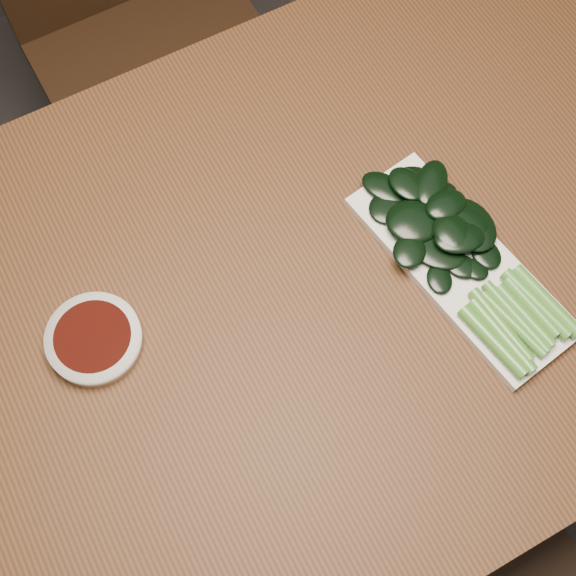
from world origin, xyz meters
The scene contains 6 objects.
ground centered at (0.00, 0.00, 0.00)m, with size 6.00×6.00×0.00m, color #292727.
table centered at (0.00, 0.00, 0.68)m, with size 1.40×0.80×0.75m.
chair_far centered at (0.07, 0.69, 0.49)m, with size 0.44×0.44×0.89m.
sauce_bowl centered at (-0.24, 0.05, 0.76)m, with size 0.11×0.11×0.02m.
serving_plate centered at (0.20, -0.08, 0.76)m, with size 0.16×0.33×0.01m.
gai_lan centered at (0.20, -0.07, 0.78)m, with size 0.16×0.33×0.03m.
Camera 1 is at (-0.19, -0.35, 1.67)m, focal length 50.00 mm.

